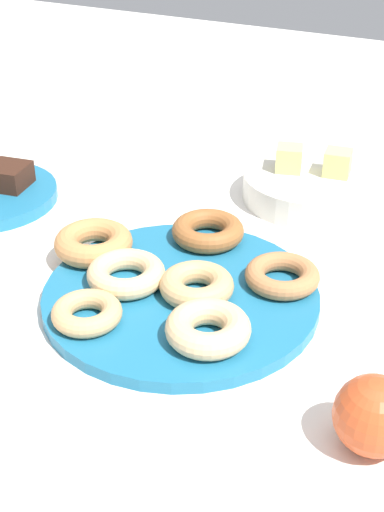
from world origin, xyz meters
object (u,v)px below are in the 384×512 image
(donut_plate, at_px, (181,296))
(brownie_far, at_px, (9,176))
(donut_5, at_px, (94,243))
(fruit_bowl, at_px, (309,187))
(donut_4, at_px, (196,287))
(donut_1, at_px, (208,231))
(melon_chunk_right, at_px, (338,163))
(donut_3, at_px, (208,328))
(donut_0, at_px, (87,313))
(apple, at_px, (374,415))
(melon_chunk_left, at_px, (289,158))
(donut_2, at_px, (282,276))
(donut_6, at_px, (126,274))

(donut_plate, xyz_separation_m, brownie_far, (-0.34, 0.13, 0.03))
(donut_5, distance_m, brownie_far, 0.23)
(donut_plate, distance_m, fruit_bowl, 0.32)
(donut_plate, bearing_deg, donut_4, -8.16)
(donut_1, bearing_deg, melon_chunk_right, 62.57)
(donut_plate, relative_size, donut_3, 3.54)
(donut_0, distance_m, apple, 0.32)
(donut_1, xyz_separation_m, fruit_bowl, (0.07, 0.19, -0.01))
(melon_chunk_left, bearing_deg, melon_chunk_right, 12.09)
(donut_1, xyz_separation_m, donut_4, (0.04, -0.12, 0.00))
(donut_4, xyz_separation_m, brownie_far, (-0.36, 0.14, 0.01))
(donut_plate, distance_m, donut_5, 0.14)
(donut_3, height_order, donut_4, donut_3)
(donut_2, height_order, brownie_far, brownie_far)
(donut_5, height_order, fruit_bowl, donut_5)
(donut_1, relative_size, melon_chunk_right, 2.54)
(donut_plate, relative_size, donut_1, 3.45)
(donut_4, xyz_separation_m, fruit_bowl, (0.03, 0.31, -0.01))
(donut_2, distance_m, donut_3, 0.14)
(fruit_bowl, bearing_deg, donut_plate, -99.83)
(donut_plate, height_order, apple, apple)
(donut_0, bearing_deg, donut_6, 89.20)
(donut_4, xyz_separation_m, donut_5, (-0.15, 0.03, 0.00))
(donut_plate, height_order, donut_1, donut_1)
(donut_0, bearing_deg, donut_5, 118.69)
(donut_1, relative_size, donut_6, 1.01)
(donut_0, bearing_deg, donut_4, 47.19)
(donut_plate, distance_m, donut_4, 0.03)
(donut_4, relative_size, melon_chunk_right, 2.33)
(donut_plate, xyz_separation_m, donut_2, (0.10, 0.06, 0.02))
(donut_plate, xyz_separation_m, fruit_bowl, (0.05, 0.31, 0.01))
(apple, bearing_deg, donut_4, 150.97)
(donut_2, height_order, donut_5, donut_5)
(donut_1, relative_size, brownie_far, 1.64)
(donut_6, relative_size, melon_chunk_left, 2.51)
(donut_1, bearing_deg, apple, -42.84)
(donut_3, relative_size, donut_6, 0.98)
(donut_0, xyz_separation_m, melon_chunk_left, (0.09, 0.41, 0.03))
(donut_0, relative_size, brownie_far, 1.36)
(donut_plate, bearing_deg, brownie_far, 158.33)
(melon_chunk_left, bearing_deg, donut_0, -101.91)
(donut_0, distance_m, donut_5, 0.14)
(donut_1, bearing_deg, donut_plate, -80.59)
(donut_plate, height_order, melon_chunk_left, melon_chunk_left)
(donut_plate, distance_m, donut_1, 0.12)
(donut_2, height_order, donut_6, donut_6)
(donut_2, xyz_separation_m, donut_6, (-0.16, -0.07, 0.00))
(donut_1, xyz_separation_m, donut_3, (0.08, -0.19, 0.00))
(melon_chunk_right, bearing_deg, donut_3, -93.30)
(donut_1, height_order, donut_3, donut_3)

